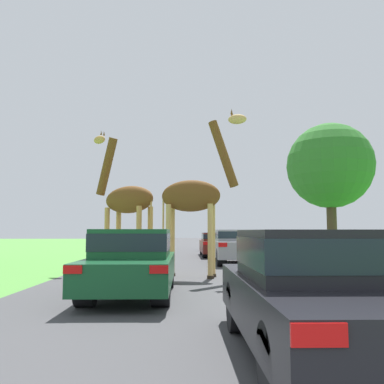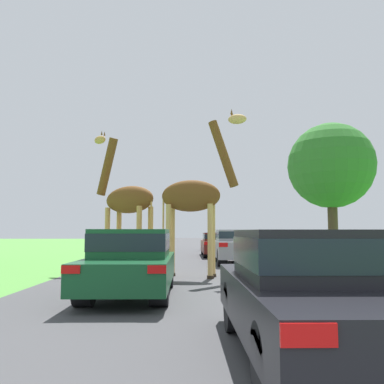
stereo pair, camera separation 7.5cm
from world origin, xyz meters
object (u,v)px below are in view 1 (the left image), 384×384
at_px(giraffe_near_road, 195,197).
at_px(car_verge_right, 142,242).
at_px(car_rear_follower, 236,245).
at_px(car_lead_maroon, 325,289).
at_px(car_queue_right, 217,244).
at_px(car_queue_left, 132,260).
at_px(tree_right_cluster, 330,166).
at_px(car_far_ahead, 215,241).
at_px(giraffe_companion, 125,201).

distance_m(giraffe_near_road, car_verge_right, 15.63).
bearing_deg(car_rear_follower, car_lead_maroon, -93.06).
distance_m(car_queue_right, car_verge_right, 6.67).
height_order(car_queue_left, car_rear_follower, car_rear_follower).
xyz_separation_m(car_lead_maroon, tree_right_cluster, (4.97, 13.32, 3.53)).
relative_size(car_queue_left, car_far_ahead, 0.98).
bearing_deg(giraffe_near_road, tree_right_cluster, 143.78).
bearing_deg(car_queue_left, car_rear_follower, 68.70).
height_order(giraffe_companion, car_verge_right, giraffe_companion).
xyz_separation_m(car_queue_left, car_far_ahead, (3.34, 20.88, -0.04)).
bearing_deg(car_lead_maroon, car_queue_left, 120.94).
height_order(car_queue_left, car_far_ahead, car_queue_left).
xyz_separation_m(car_queue_right, car_far_ahead, (0.40, 6.99, 0.02)).
xyz_separation_m(giraffe_near_road, car_far_ahead, (1.88, 17.43, -1.71)).
height_order(giraffe_near_road, car_far_ahead, giraffe_near_road).
distance_m(giraffe_near_road, tree_right_cluster, 8.44).
xyz_separation_m(giraffe_near_road, car_verge_right, (-3.20, 15.21, -1.72)).
bearing_deg(tree_right_cluster, car_verge_right, 133.85).
bearing_deg(car_far_ahead, car_queue_left, -99.09).
distance_m(car_far_ahead, tree_right_cluster, 13.20).
bearing_deg(car_far_ahead, car_rear_follower, -90.01).
relative_size(car_queue_left, car_verge_right, 1.05).
relative_size(car_lead_maroon, car_verge_right, 1.01).
bearing_deg(giraffe_companion, car_far_ahead, 23.09).
height_order(car_far_ahead, car_rear_follower, car_rear_follower).
height_order(giraffe_companion, car_rear_follower, giraffe_companion).
relative_size(car_lead_maroon, tree_right_cluster, 0.67).
height_order(giraffe_companion, car_far_ahead, giraffe_companion).
xyz_separation_m(giraffe_near_road, car_lead_maroon, (1.19, -7.85, -1.68)).
bearing_deg(car_queue_left, car_queue_right, 78.06).
height_order(car_lead_maroon, car_far_ahead, car_lead_maroon).
height_order(giraffe_companion, car_queue_right, giraffe_companion).
bearing_deg(car_queue_left, tree_right_cluster, 49.47).
bearing_deg(car_queue_right, giraffe_near_road, -98.07).
distance_m(giraffe_near_road, car_queue_left, 4.10).
bearing_deg(car_queue_right, car_verge_right, 134.50).
bearing_deg(giraffe_companion, car_lead_maroon, -121.33).
bearing_deg(tree_right_cluster, giraffe_near_road, -138.41).
bearing_deg(car_lead_maroon, car_far_ahead, 88.42).
bearing_deg(car_queue_right, giraffe_companion, -113.57).
relative_size(car_verge_right, tree_right_cluster, 0.66).
xyz_separation_m(car_far_ahead, car_verge_right, (-5.08, -2.23, -0.01)).
xyz_separation_m(car_far_ahead, car_rear_follower, (-0.00, -12.32, 0.07)).
distance_m(car_rear_follower, tree_right_cluster, 5.53).
bearing_deg(giraffe_near_road, car_far_ahead, -173.97).
relative_size(car_lead_maroon, car_queue_left, 0.97).
relative_size(giraffe_near_road, car_lead_maroon, 1.23).
bearing_deg(car_verge_right, giraffe_near_road, -78.13).
distance_m(car_queue_left, tree_right_cluster, 12.24).
xyz_separation_m(car_lead_maroon, car_far_ahead, (0.70, 25.28, -0.03)).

